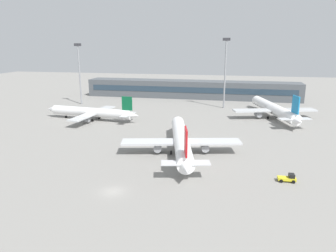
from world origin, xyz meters
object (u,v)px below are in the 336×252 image
(airplane_far, at_px, (273,109))
(floodlight_tower_east, at_px, (225,69))
(baggage_tug_yellow, at_px, (288,178))
(airplane_mid, at_px, (91,112))
(airplane_near, at_px, (181,139))
(floodlight_tower_west, at_px, (79,70))

(airplane_far, relative_size, floodlight_tower_east, 1.48)
(baggage_tug_yellow, bearing_deg, airplane_mid, 146.26)
(airplane_far, bearing_deg, baggage_tug_yellow, -93.29)
(airplane_near, bearing_deg, floodlight_tower_east, 81.70)
(baggage_tug_yellow, bearing_deg, airplane_near, 150.30)
(airplane_mid, bearing_deg, floodlight_tower_east, 34.69)
(floodlight_tower_east, bearing_deg, baggage_tug_yellow, -78.22)
(airplane_mid, xyz_separation_m, baggage_tug_yellow, (63.79, -42.61, -2.14))
(airplane_near, bearing_deg, floodlight_tower_west, 135.02)
(baggage_tug_yellow, distance_m, floodlight_tower_west, 109.86)
(airplane_near, distance_m, airplane_far, 54.58)
(floodlight_tower_west, distance_m, floodlight_tower_east, 66.45)
(baggage_tug_yellow, bearing_deg, floodlight_tower_east, 101.78)
(floodlight_tower_east, bearing_deg, floodlight_tower_west, -176.18)
(airplane_far, height_order, floodlight_tower_west, floodlight_tower_west)
(airplane_mid, distance_m, baggage_tug_yellow, 76.74)
(airplane_near, bearing_deg, airplane_far, 58.76)
(airplane_mid, distance_m, floodlight_tower_west, 36.54)
(floodlight_tower_west, height_order, floodlight_tower_east, floodlight_tower_east)
(airplane_near, xyz_separation_m, floodlight_tower_west, (-57.29, 57.24, 12.69))
(airplane_near, relative_size, airplane_mid, 1.13)
(airplane_near, height_order, baggage_tug_yellow, airplane_near)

